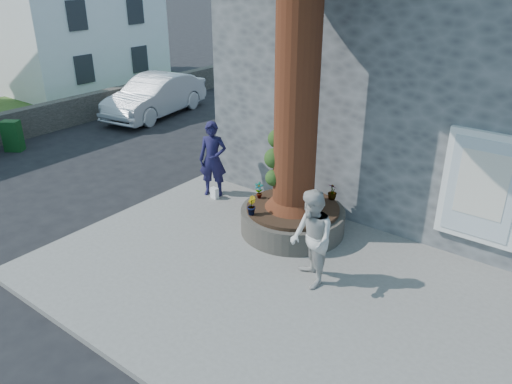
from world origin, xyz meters
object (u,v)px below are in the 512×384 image
Objects in this scene: planter at (293,219)px; a_board_sign at (12,136)px; man at (213,159)px; woman at (311,239)px; car_silver at (155,96)px.

a_board_sign reaches higher than planter.
man is at bearing 172.09° from planter.
a_board_sign is (-11.63, 0.60, -0.55)m from woman.
man is 7.71m from a_board_sign.
woman is (4.04, -1.84, -0.04)m from man.
planter is 2.79m from man.
a_board_sign is (-10.26, -0.87, 0.09)m from planter.
woman is at bearing -39.30° from car_silver.
planter is 1.19× the size of man.
woman reaches higher than a_board_sign.
planter is 2.30× the size of a_board_sign.
planter is 10.82m from car_silver.
woman is 11.66m from a_board_sign.
car_silver is at bearing 153.84° from planter.
planter is at bearing -36.05° from car_silver.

